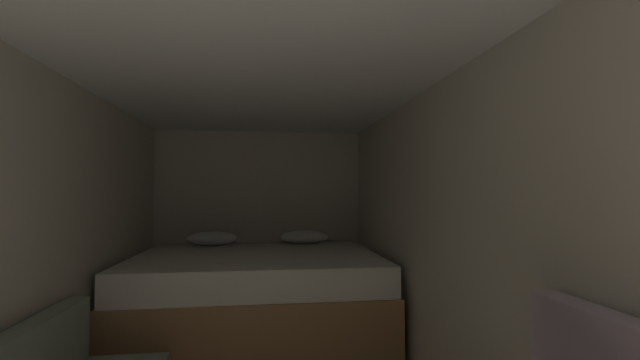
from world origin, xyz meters
The scene contains 5 objects.
wall_back centered at (0.00, 4.26, 1.02)m, with size 2.42×0.05×2.04m, color beige.
wall_left centered at (-1.18, 1.83, 1.02)m, with size 0.05×4.81×2.04m, color beige.
wall_right centered at (1.18, 1.83, 1.02)m, with size 0.05×4.81×2.04m, color beige.
ceiling_slab centered at (0.00, 1.83, 2.07)m, with size 2.42×4.81×0.05m, color white.
bed centered at (0.00, 3.34, 0.39)m, with size 2.20×1.71×0.92m.
Camera 1 is at (0.06, -0.44, 1.33)m, focal length 22.67 mm.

